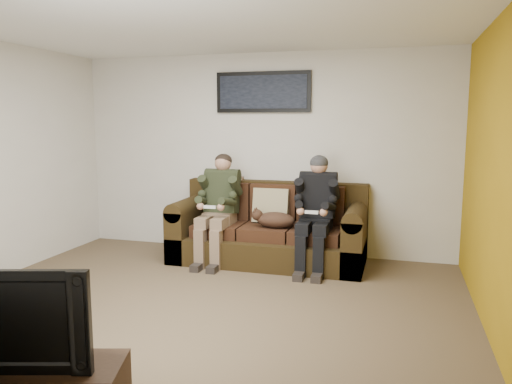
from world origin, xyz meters
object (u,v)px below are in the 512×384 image
(framed_poster, at_px, (263,92))
(sofa, at_px, (270,232))
(person_left, at_px, (219,201))
(cat, at_px, (274,219))
(person_right, at_px, (316,205))
(television, at_px, (6,316))

(framed_poster, bearing_deg, sofa, -62.38)
(sofa, relative_size, framed_poster, 1.88)
(person_left, relative_size, cat, 2.01)
(sofa, bearing_deg, framed_poster, 117.62)
(person_left, bearing_deg, framed_poster, 55.03)
(person_right, bearing_deg, framed_poster, 144.29)
(person_left, height_order, cat, person_left)
(person_left, bearing_deg, television, -88.65)
(sofa, height_order, cat, sofa)
(person_right, xyz_separation_m, television, (-1.13, -3.59, -0.07))
(sofa, height_order, person_left, person_left)
(person_right, distance_m, framed_poster, 1.67)
(person_left, xyz_separation_m, person_right, (1.21, 0.00, 0.00))
(sofa, relative_size, person_left, 1.77)
(person_right, xyz_separation_m, cat, (-0.50, -0.04, -0.19))
(sofa, xyz_separation_m, person_right, (0.61, -0.20, 0.39))
(television, bearing_deg, person_left, 75.01)
(sofa, height_order, television, television)
(sofa, bearing_deg, television, -97.84)
(person_right, distance_m, television, 3.76)
(cat, bearing_deg, person_left, 176.58)
(cat, height_order, framed_poster, framed_poster)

